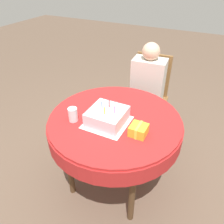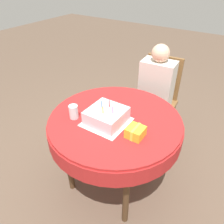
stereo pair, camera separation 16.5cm
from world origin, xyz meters
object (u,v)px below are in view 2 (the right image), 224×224
gift_box (135,132)px  drinking_glass (74,112)px  person (155,88)px  birthday_cake (106,116)px  chair (157,97)px

gift_box → drinking_glass: bearing=-172.4°
person → gift_box: size_ratio=9.13×
person → birthday_cake: bearing=-96.9°
drinking_glass → person: bearing=73.1°
chair → person: person is taller
birthday_cake → chair: bearing=88.1°
chair → birthday_cake: chair is taller
chair → drinking_glass: bearing=-109.3°
birthday_cake → person: bearing=87.4°
gift_box → birthday_cake: bearing=174.7°
person → birthday_cake: person is taller
birthday_cake → gift_box: bearing=-5.3°
chair → drinking_glass: 1.10m
person → gift_box: person is taller
chair → gift_box: chair is taller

